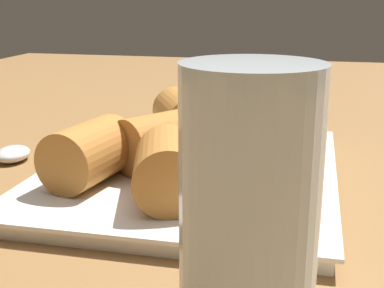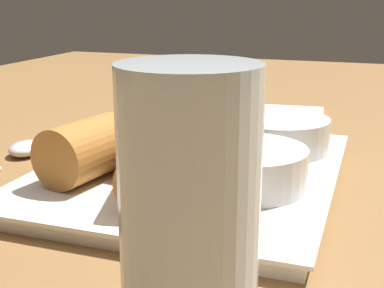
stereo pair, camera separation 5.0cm
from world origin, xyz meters
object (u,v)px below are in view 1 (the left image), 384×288
at_px(spoon, 7,158).
at_px(napkin, 254,116).
at_px(drinking_glass, 249,218).
at_px(serving_plate, 192,173).
at_px(dipping_bowl_far, 271,130).
at_px(dipping_bowl_near, 252,163).

bearing_deg(spoon, napkin, 140.08).
relative_size(napkin, drinking_glass, 1.15).
height_order(spoon, drinking_glass, drinking_glass).
relative_size(serving_plate, dipping_bowl_far, 3.08).
distance_m(dipping_bowl_far, napkin, 0.19).
relative_size(dipping_bowl_near, spoon, 0.51).
relative_size(serving_plate, napkin, 1.91).
xyz_separation_m(dipping_bowl_far, napkin, (-0.18, -0.04, -0.03)).
distance_m(dipping_bowl_near, drinking_glass, 0.19).
bearing_deg(dipping_bowl_far, spoon, -74.31).
xyz_separation_m(serving_plate, drinking_glass, (0.23, 0.08, 0.06)).
bearing_deg(spoon, serving_plate, 88.70).
relative_size(serving_plate, spoon, 1.57).
bearing_deg(dipping_bowl_far, dipping_bowl_near, -3.09).
height_order(dipping_bowl_far, napkin, dipping_bowl_far).
bearing_deg(dipping_bowl_far, drinking_glass, 2.67).
xyz_separation_m(dipping_bowl_far, spoon, (0.07, -0.25, -0.03)).
xyz_separation_m(dipping_bowl_near, spoon, (-0.04, -0.25, -0.03)).
height_order(dipping_bowl_near, spoon, dipping_bowl_near).
bearing_deg(serving_plate, spoon, -91.30).
xyz_separation_m(spoon, napkin, (-0.26, 0.21, -0.00)).
relative_size(spoon, napkin, 1.22).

